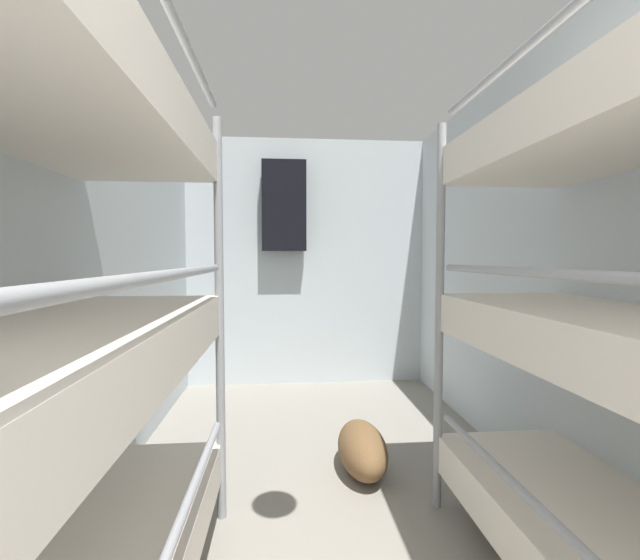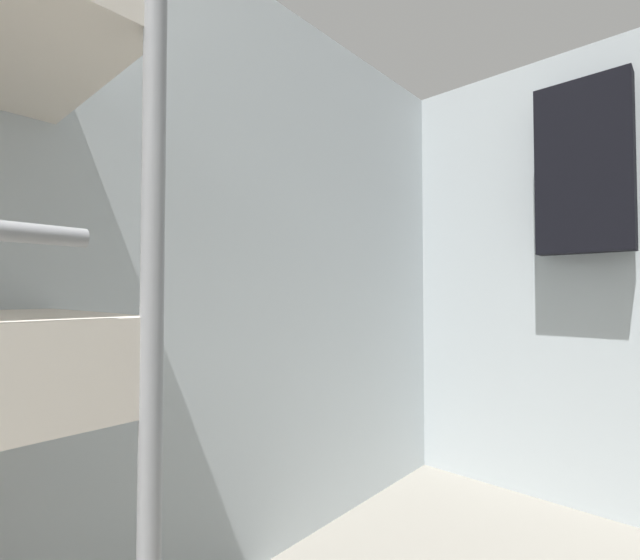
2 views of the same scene
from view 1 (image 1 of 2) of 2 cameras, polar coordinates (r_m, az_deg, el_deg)
name	(u,v)px [view 1 (image 1 of 2)]	position (r m, az deg, el deg)	size (l,w,h in m)	color
wall_left	(66,269)	(2.31, -30.78, 1.32)	(0.06, 4.82, 2.53)	silver
wall_right	(574,267)	(2.57, 30.80, 1.45)	(0.06, 4.82, 2.53)	silver
wall_back	(306,262)	(4.47, -1.83, 2.36)	(2.57, 0.06, 2.53)	silver
bunk_stack_left_near	(40,361)	(1.36, -33.30, -9.05)	(0.68, 1.88, 2.03)	gray
duffel_bag	(362,449)	(2.83, 5.65, -21.50)	(0.29, 0.61, 0.29)	brown
hanging_coat	(284,206)	(4.34, -4.81, 9.83)	(0.44, 0.12, 0.90)	black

